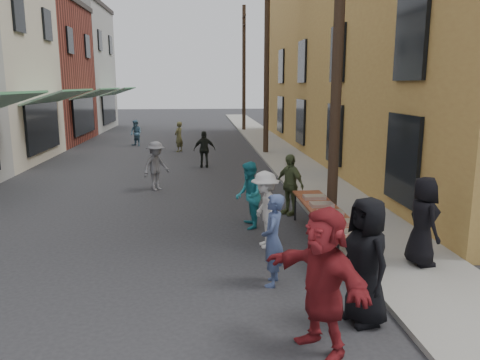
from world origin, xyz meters
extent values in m
plane|color=#28282B|center=(0.00, 0.00, 0.00)|extent=(120.00, 120.00, 0.00)
cube|color=gray|center=(5.00, 15.00, 0.05)|extent=(2.20, 60.00, 0.10)
cube|color=maroon|center=(-10.00, 21.00, 4.00)|extent=(8.00, 8.00, 8.00)
cube|color=gray|center=(-10.00, 29.00, 4.50)|extent=(8.00, 8.00, 9.00)
cube|color=#B0813F|center=(11.10, 14.00, 5.00)|extent=(10.00, 28.00, 10.00)
cylinder|color=#2D2116|center=(4.30, 3.00, 4.50)|extent=(0.26, 0.26, 9.00)
cylinder|color=#2D2116|center=(4.30, 15.00, 4.50)|extent=(0.26, 0.26, 9.00)
cylinder|color=#2D2116|center=(4.30, 27.00, 4.50)|extent=(0.26, 0.26, 9.00)
cube|color=maroon|center=(3.73, 1.42, 0.73)|extent=(0.70, 4.00, 0.04)
cylinder|color=black|center=(3.44, -0.46, 0.35)|extent=(0.04, 0.04, 0.71)
cylinder|color=black|center=(4.02, -0.46, 0.35)|extent=(0.04, 0.04, 0.71)
cylinder|color=black|center=(3.44, 3.30, 0.35)|extent=(0.04, 0.04, 0.71)
cylinder|color=black|center=(4.02, 3.30, 0.35)|extent=(0.04, 0.04, 0.71)
cube|color=maroon|center=(3.73, -0.23, 0.79)|extent=(0.50, 0.33, 0.08)
cube|color=#B2B2B7|center=(3.73, 0.42, 0.79)|extent=(0.50, 0.33, 0.08)
cube|color=tan|center=(3.73, 1.12, 0.79)|extent=(0.50, 0.33, 0.08)
cube|color=#B2B2B7|center=(3.73, 1.82, 0.79)|extent=(0.50, 0.33, 0.08)
cube|color=tan|center=(3.73, 2.52, 0.79)|extent=(0.50, 0.33, 0.08)
cylinder|color=#A57F26|center=(3.51, -0.53, 0.79)|extent=(0.07, 0.07, 0.08)
cylinder|color=#A57F26|center=(3.51, -0.43, 0.79)|extent=(0.07, 0.07, 0.08)
cylinder|color=#A57F26|center=(3.51, -0.33, 0.79)|extent=(0.07, 0.07, 0.08)
cylinder|color=tan|center=(3.93, -0.48, 0.81)|extent=(0.08, 0.08, 0.12)
imported|color=black|center=(3.40, -1.93, 0.94)|extent=(0.84, 1.05, 1.87)
imported|color=#42527F|center=(2.27, -0.53, 0.80)|extent=(0.53, 0.67, 1.61)
imported|color=teal|center=(2.20, 2.78, 0.81)|extent=(0.61, 0.79, 1.61)
imported|color=silver|center=(2.40, 1.42, 0.82)|extent=(0.70, 1.11, 1.64)
imported|color=#505F37|center=(3.40, 3.89, 0.81)|extent=(0.87, 1.01, 1.63)
imported|color=maroon|center=(2.60, -2.60, 0.96)|extent=(1.36, 1.84, 1.93)
imported|color=black|center=(5.14, -0.08, 0.93)|extent=(0.59, 0.85, 1.67)
imported|color=slate|center=(-0.40, 7.15, 0.80)|extent=(1.14, 1.16, 1.60)
imported|color=black|center=(1.21, 11.27, 0.77)|extent=(0.91, 0.40, 1.53)
imported|color=brown|center=(-0.06, 16.11, 0.78)|extent=(0.60, 0.68, 1.55)
imported|color=teal|center=(-2.57, 18.64, 0.73)|extent=(0.90, 0.88, 1.46)
camera|label=1|loc=(1.08, -8.06, 3.40)|focal=35.00mm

